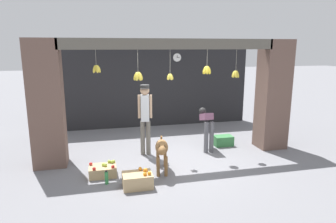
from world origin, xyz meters
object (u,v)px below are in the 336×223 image
object	(u,v)px
fruit_crate_apples	(103,171)
dog	(162,149)
produce_box_green	(223,141)
water_bottle	(107,178)
fruit_crate_oranges	(138,180)
worker_stooping	(207,124)
shopkeeper	(145,114)
wall_clock	(177,57)

from	to	relation	value
fruit_crate_apples	dog	bearing A→B (deg)	-4.22
dog	produce_box_green	distance (m)	2.43
fruit_crate_apples	water_bottle	size ratio (longest dim) A/B	1.99
produce_box_green	water_bottle	xyz separation A→B (m)	(-3.17, -1.66, -0.00)
fruit_crate_oranges	water_bottle	distance (m)	0.63
dog	worker_stooping	world-z (taller)	worker_stooping
produce_box_green	water_bottle	world-z (taller)	water_bottle
dog	fruit_crate_oranges	world-z (taller)	dog
dog	worker_stooping	size ratio (longest dim) A/B	0.95
shopkeeper	fruit_crate_apples	world-z (taller)	shopkeeper
worker_stooping	fruit_crate_apples	xyz separation A→B (m)	(-2.66, -1.04, -0.57)
dog	fruit_crate_apples	bearing A→B (deg)	-83.55
fruit_crate_oranges	produce_box_green	distance (m)	3.22
shopkeeper	fruit_crate_oranges	bearing A→B (deg)	85.33
shopkeeper	wall_clock	xyz separation A→B (m)	(1.50, 2.63, 1.24)
shopkeeper	fruit_crate_oranges	world-z (taller)	shopkeeper
dog	shopkeeper	bearing A→B (deg)	-160.90
worker_stooping	produce_box_green	xyz separation A→B (m)	(0.56, 0.20, -0.55)
dog	worker_stooping	distance (m)	1.83
dog	shopkeeper	distance (m)	1.26
produce_box_green	wall_clock	world-z (taller)	wall_clock
worker_stooping	produce_box_green	world-z (taller)	worker_stooping
dog	fruit_crate_apples	world-z (taller)	dog
worker_stooping	fruit_crate_apples	world-z (taller)	worker_stooping
produce_box_green	dog	bearing A→B (deg)	-146.19
shopkeeper	dog	bearing A→B (deg)	107.83
produce_box_green	fruit_crate_apples	bearing A→B (deg)	-158.94
produce_box_green	fruit_crate_oranges	bearing A→B (deg)	-143.49
produce_box_green	water_bottle	size ratio (longest dim) A/B	1.79
shopkeeper	produce_box_green	bearing A→B (deg)	-165.29
worker_stooping	water_bottle	bearing A→B (deg)	-146.69
dog	fruit_crate_oranges	xyz separation A→B (m)	(-0.60, -0.58, -0.37)
fruit_crate_apples	wall_clock	bearing A→B (deg)	55.05
fruit_crate_apples	wall_clock	distance (m)	4.98
fruit_crate_oranges	produce_box_green	bearing A→B (deg)	36.51
dog	wall_clock	bearing A→B (deg)	171.19
shopkeeper	produce_box_green	world-z (taller)	shopkeeper
fruit_crate_oranges	wall_clock	xyz separation A→B (m)	(1.93, 4.35, 2.14)
wall_clock	shopkeeper	bearing A→B (deg)	-119.68
water_bottle	fruit_crate_apples	bearing A→B (deg)	98.64
shopkeeper	produce_box_green	xyz separation A→B (m)	(2.16, 0.20, -0.91)
worker_stooping	wall_clock	bearing A→B (deg)	96.20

